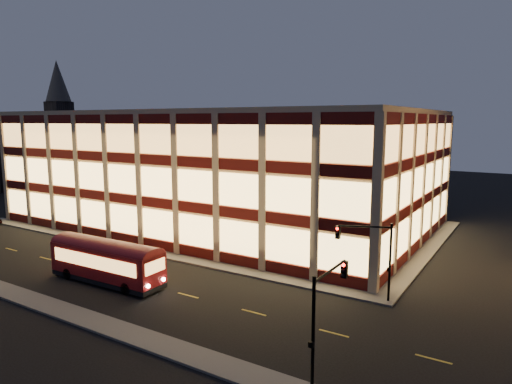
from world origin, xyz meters
The scene contains 10 objects.
ground centered at (0.00, 0.00, 0.00)m, with size 200.00×200.00×0.00m, color black.
sidewalk_office_south centered at (-3.00, 1.00, 0.07)m, with size 54.00×2.00×0.15m, color #514F4C.
sidewalk_office_east centered at (23.00, 17.00, 0.07)m, with size 2.00×30.00×0.15m, color #514F4C.
sidewalk_near centered at (0.00, -13.00, 0.07)m, with size 100.00×2.00×0.15m, color #514F4C.
office_building centered at (-2.91, 16.91, 7.25)m, with size 50.45×30.45×14.50m.
church_tower centered at (-70.00, 40.00, 9.00)m, with size 5.00×5.00×18.00m, color #2D2621.
church_spire centered at (-70.00, 40.00, 23.00)m, with size 6.00×6.00×10.00m, color #4C473F.
traffic_signal_far centered at (22.21, 0.24, 4.11)m, with size 3.79×1.87×6.00m.
traffic_signal_near centered at (23.50, -11.03, 4.13)m, with size 0.32×4.45×6.00m.
trolley_bus centered at (2.38, -7.29, 2.01)m, with size 10.79×3.04×3.63m.
Camera 1 is at (32.15, -31.66, 13.33)m, focal length 32.00 mm.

